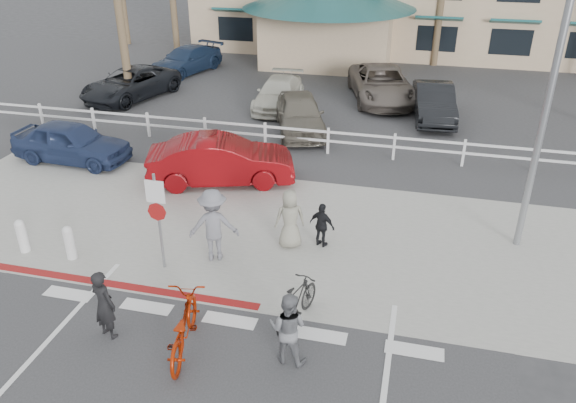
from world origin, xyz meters
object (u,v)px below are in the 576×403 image
(bike_red, at_px, (183,326))
(car_red_compact, at_px, (71,142))
(bike_black, at_px, (297,302))
(sign_post, at_px, (159,217))
(car_white_sedan, at_px, (221,160))

(bike_red, relative_size, car_red_compact, 0.52)
(bike_red, bearing_deg, bike_black, -156.78)
(sign_post, distance_m, bike_black, 4.05)
(bike_red, bearing_deg, car_red_compact, -57.63)
(bike_black, bearing_deg, bike_red, 51.62)
(sign_post, relative_size, car_red_compact, 0.68)
(car_white_sedan, bearing_deg, bike_black, -165.74)
(bike_black, relative_size, car_white_sedan, 0.36)
(sign_post, height_order, bike_red, sign_post)
(bike_red, distance_m, bike_black, 2.49)
(bike_red, relative_size, bike_black, 1.30)
(bike_red, height_order, car_red_compact, car_red_compact)
(car_red_compact, bearing_deg, bike_black, -121.50)
(sign_post, distance_m, car_white_sedan, 5.11)
(sign_post, bearing_deg, bike_red, -57.51)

